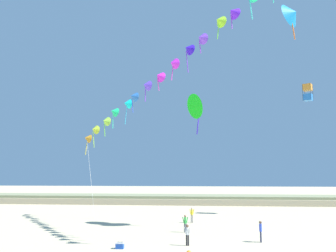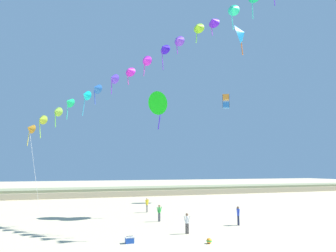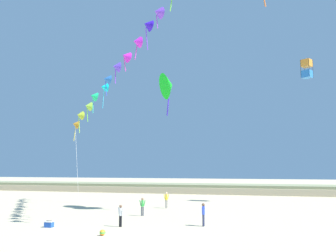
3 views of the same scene
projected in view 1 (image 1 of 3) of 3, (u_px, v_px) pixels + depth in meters
dune_ridge at (205, 199)px, 61.98m from camera, size 120.00×8.53×1.44m
person_near_left at (192, 214)px, 38.35m from camera, size 0.53×0.38×1.64m
person_near_right at (185, 222)px, 32.25m from camera, size 0.54×0.21×1.55m
person_mid_center at (187, 233)px, 26.40m from camera, size 0.52×0.26×1.53m
person_far_left at (261, 230)px, 27.68m from camera, size 0.22×0.57×1.62m
kite_banner_string at (173, 63)px, 35.58m from camera, size 24.96×19.95×23.19m
large_kite_low_lead at (308, 92)px, 46.50m from camera, size 1.43×1.43×2.21m
large_kite_mid_trail at (292, 14)px, 35.45m from camera, size 2.78×2.89×3.99m
large_kite_high_solo at (198, 106)px, 37.59m from camera, size 2.79×3.06×4.47m
beach_cooler at (120, 246)px, 25.27m from camera, size 0.58×0.41×0.46m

